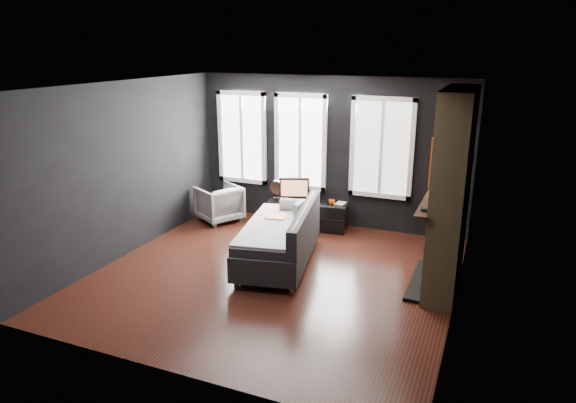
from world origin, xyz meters
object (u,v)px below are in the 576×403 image
at_px(armchair, 219,202).
at_px(book, 336,197).
at_px(mantel_vase, 436,184).
at_px(monitor, 294,188).
at_px(mug, 332,201).
at_px(sofa, 279,235).
at_px(media_console, 308,215).

distance_m(armchair, book, 2.23).
bearing_deg(mantel_vase, book, 147.06).
height_order(monitor, book, monitor).
relative_size(armchair, book, 3.35).
bearing_deg(mug, armchair, -171.85).
distance_m(sofa, media_console, 1.67).
xyz_separation_m(media_console, monitor, (-0.26, -0.03, 0.49)).
bearing_deg(armchair, mantel_vase, 108.86).
xyz_separation_m(monitor, mug, (0.69, 0.07, -0.19)).
relative_size(monitor, book, 2.47).
bearing_deg(book, sofa, -101.20).
xyz_separation_m(mug, book, (0.06, 0.08, 0.06)).
bearing_deg(armchair, sofa, 82.83).
height_order(book, mantel_vase, mantel_vase).
bearing_deg(monitor, sofa, -96.63).
height_order(media_console, book, book).
bearing_deg(mug, book, 55.51).
relative_size(mug, mantel_vase, 0.55).
relative_size(sofa, book, 9.47).
distance_m(sofa, mantel_vase, 2.41).
bearing_deg(mug, sofa, -99.84).
distance_m(monitor, mug, 0.72).
bearing_deg(monitor, media_console, -13.67).
height_order(sofa, media_console, sofa).
relative_size(armchair, mantel_vase, 3.77).
relative_size(mug, book, 0.49).
bearing_deg(mug, monitor, -174.14).
xyz_separation_m(sofa, mug, (0.29, 1.69, 0.09)).
relative_size(armchair, media_console, 0.52).
relative_size(armchair, monitor, 1.36).
bearing_deg(sofa, book, 67.89).
bearing_deg(monitor, mug, -14.57).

